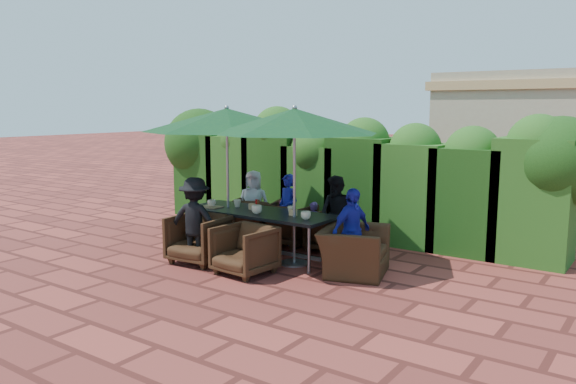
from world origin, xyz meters
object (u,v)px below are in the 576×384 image
Objects in this scene: umbrella_right at (295,122)px; chair_far_right at (331,230)px; chair_end_right at (354,243)px; dining_table at (259,215)px; chair_near_left at (199,236)px; umbrella_left at (227,120)px; chair_near_right at (244,248)px; chair_far_mid at (289,222)px; chair_far_left at (257,217)px.

umbrella_right is 3.65× the size of chair_far_right.
dining_table is at bearing 73.59° from chair_end_right.
chair_near_left is (-0.54, -0.85, -0.26)m from dining_table.
chair_end_right is (2.40, 0.03, -1.76)m from umbrella_left.
dining_table is 3.64× the size of chair_far_right.
umbrella_left is 3.35× the size of chair_near_left.
chair_far_right is at bearing 28.47° from chair_end_right.
chair_near_right is at bearing -64.54° from dining_table.
chair_near_left is (-0.48, -1.77, 0.01)m from chair_far_mid.
chair_end_right is (1.30, 0.93, 0.06)m from chair_near_right.
chair_far_left reaches higher than chair_near_left.
umbrella_left is at bearing 177.64° from umbrella_right.
chair_near_left is (0.11, -0.83, -1.80)m from umbrella_left.
chair_end_right is (0.99, 0.09, -1.76)m from umbrella_right.
umbrella_right reaches higher than chair_near_left.
dining_table is 3.29× the size of chair_near_right.
chair_near_left is at bearing 75.91° from chair_far_mid.
chair_far_right is at bearing 87.69° from umbrella_right.
chair_far_right is (0.79, 0.96, -0.32)m from dining_table.
chair_far_left is at bearing 96.08° from umbrella_left.
chair_near_left is at bearing -149.05° from umbrella_right.
chair_end_right is at bearing 0.71° from umbrella_left.
umbrella_left is 2.13m from chair_far_mid.
umbrella_left is 2.55m from chair_far_right.
umbrella_right is at bearing 78.34° from chair_end_right.
dining_table is 1.71m from umbrella_right.
chair_far_left is 2.17m from chair_near_right.
chair_end_right reaches higher than dining_table.
umbrella_left is at bearing 145.25° from chair_near_right.
umbrella_left reaches higher than chair_near_left.
umbrella_right is at bearing 74.45° from chair_near_right.
dining_table is at bearing 94.75° from chair_far_mid.
chair_far_mid is at bearing 57.64° from umbrella_left.
chair_far_mid is (-0.80, 1.00, -1.81)m from umbrella_right.
chair_far_left is at bearing 2.90° from chair_far_right.
chair_end_right is (2.49, -0.89, 0.03)m from chair_far_left.
chair_far_right is at bearing 84.06° from chair_near_right.
chair_near_right is at bearing -110.21° from umbrella_right.
umbrella_right is (1.40, -0.06, -0.00)m from umbrella_left.
umbrella_right is 2.03m from chair_near_right.
chair_end_right is (1.74, 0.01, -0.22)m from dining_table.
umbrella_right is 3.11× the size of chair_near_left.
dining_table reaches higher than chair_far_right.
chair_end_right is at bearing 0.29° from dining_table.
chair_end_right is (1.80, -0.91, 0.05)m from chair_far_mid.
chair_near_right is (0.44, -0.92, -0.28)m from dining_table.
chair_far_left is at bearing 130.01° from dining_table.
chair_far_left is 1.02× the size of chair_near_left.
umbrella_left is 3.55× the size of chair_near_right.
chair_end_right is at bearing 15.35° from chair_near_left.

